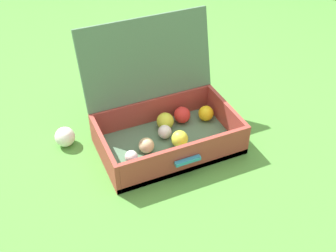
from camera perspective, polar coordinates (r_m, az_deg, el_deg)
name	(u,v)px	position (r m, az deg, el deg)	size (l,w,h in m)	color
ground_plane	(165,142)	(1.85, -0.36, -2.27)	(16.00, 16.00, 0.00)	#4C8C38
open_suitcase	(163,118)	(1.80, -0.63, 1.10)	(0.59, 0.48, 0.50)	#4C7051
stray_ball_on_grass	(65,137)	(1.86, -14.06, -1.45)	(0.09, 0.09, 0.09)	white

